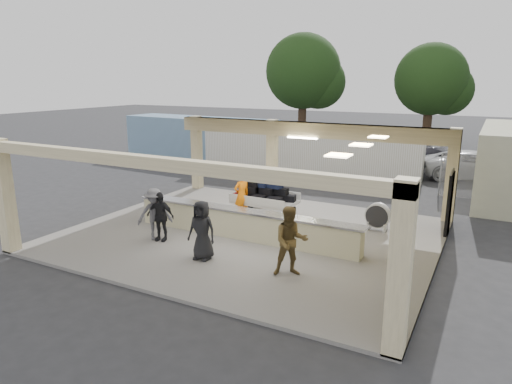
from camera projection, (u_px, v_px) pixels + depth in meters
The scene contains 16 objects.
ground at pixel (250, 236), 15.65m from camera, with size 120.00×120.00×0.00m, color #28282B.
pavilion at pixel (265, 195), 15.79m from camera, with size 12.01×10.00×3.55m.
baggage_counter at pixel (243, 224), 15.08m from camera, with size 8.20×0.58×0.98m.
luggage_cart at pixel (264, 196), 17.50m from camera, with size 2.41×1.54×1.38m.
drum_fan at pixel (378, 216), 15.84m from camera, with size 0.88×0.49×0.97m.
baggage_handler at pixel (242, 195), 17.16m from camera, with size 0.65×0.36×1.79m, color orange.
passenger_a at pixel (291, 241), 12.12m from camera, with size 0.93×0.41×1.91m, color brown.
passenger_b at pixel (160, 216), 14.78m from camera, with size 0.95×0.35×1.63m, color black.
passenger_c at pixel (155, 214), 14.86m from camera, with size 1.11×0.39×1.72m, color #545359.
passenger_d at pixel (202, 230), 13.23m from camera, with size 0.86×0.35×1.76m, color black.
car_white_a at pixel (476, 165), 24.27m from camera, with size 2.52×5.32×1.52m, color silver.
car_dark at pixel (440, 160), 26.17m from camera, with size 1.51×4.27×1.42m, color black.
container_white at pixel (310, 151), 25.59m from camera, with size 12.08×2.42×2.62m, color white.
container_blue at pixel (200, 139), 29.96m from camera, with size 10.72×2.57×2.79m, color #7DA4C9.
tree_left at pixel (307, 74), 38.49m from camera, with size 6.60×6.30×9.00m.
tree_mid at pixel (435, 82), 35.81m from camera, with size 6.00×5.60×8.00m.
Camera 1 is at (7.12, -12.99, 5.26)m, focal length 32.00 mm.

